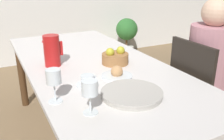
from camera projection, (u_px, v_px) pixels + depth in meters
name	position (u px, v px, depth m)	size (l,w,h in m)	color
dining_table	(93.00, 74.00, 1.84)	(0.93, 2.09, 0.72)	silver
chair_person_side	(200.00, 98.00, 1.80)	(0.42, 0.42, 0.92)	black
person_seated	(212.00, 67.00, 1.77)	(0.39, 0.41, 1.19)	#33333D
red_pitcher	(52.00, 51.00, 1.71)	(0.14, 0.11, 0.22)	red
wine_glass_water	(54.00, 78.00, 1.21)	(0.07, 0.07, 0.17)	white
wine_glass_juice	(90.00, 90.00, 1.11)	(0.07, 0.07, 0.16)	white
teacup_near_person	(88.00, 81.00, 1.43)	(0.13, 0.13, 0.06)	silver
serving_tray	(132.00, 94.00, 1.30)	(0.33, 0.33, 0.03)	#B7B2A8
bread_plate	(117.00, 74.00, 1.55)	(0.19, 0.19, 0.08)	silver
fruit_bowl	(115.00, 58.00, 1.78)	(0.19, 0.19, 0.12)	#9E6B3D
potted_plant	(127.00, 33.00, 4.22)	(0.37, 0.37, 0.65)	beige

